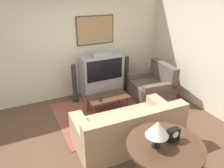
{
  "coord_description": "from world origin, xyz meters",
  "views": [
    {
      "loc": [
        -1.31,
        -3.05,
        2.69
      ],
      "look_at": [
        0.57,
        0.79,
        0.75
      ],
      "focal_mm": 35.0,
      "sensor_mm": 36.0,
      "label": 1
    }
  ],
  "objects_px": {
    "couch": "(128,129)",
    "speaker_tower_left": "(74,85)",
    "console_table": "(165,148)",
    "table_lamp": "(157,129)",
    "speaker_tower_right": "(127,75)",
    "armchair": "(152,88)",
    "tv": "(101,76)",
    "mantel_clock": "(173,135)",
    "coffee_table": "(108,98)"
  },
  "relations": [
    {
      "from": "couch",
      "to": "speaker_tower_left",
      "type": "height_order",
      "value": "speaker_tower_left"
    },
    {
      "from": "couch",
      "to": "console_table",
      "type": "relative_size",
      "value": 1.84
    },
    {
      "from": "table_lamp",
      "to": "speaker_tower_right",
      "type": "height_order",
      "value": "table_lamp"
    },
    {
      "from": "armchair",
      "to": "table_lamp",
      "type": "distance_m",
      "value": 2.85
    },
    {
      "from": "tv",
      "to": "console_table",
      "type": "xyz_separation_m",
      "value": [
        -0.38,
        -3.03,
        0.12
      ]
    },
    {
      "from": "couch",
      "to": "speaker_tower_right",
      "type": "bearing_deg",
      "value": -116.66
    },
    {
      "from": "tv",
      "to": "speaker_tower_right",
      "type": "relative_size",
      "value": 1.21
    },
    {
      "from": "mantel_clock",
      "to": "speaker_tower_left",
      "type": "relative_size",
      "value": 0.2
    },
    {
      "from": "table_lamp",
      "to": "couch",
      "type": "bearing_deg",
      "value": 79.59
    },
    {
      "from": "speaker_tower_left",
      "to": "couch",
      "type": "bearing_deg",
      "value": -78.5
    },
    {
      "from": "tv",
      "to": "console_table",
      "type": "distance_m",
      "value": 3.05
    },
    {
      "from": "table_lamp",
      "to": "speaker_tower_left",
      "type": "height_order",
      "value": "table_lamp"
    },
    {
      "from": "speaker_tower_left",
      "to": "table_lamp",
      "type": "bearing_deg",
      "value": -85.96
    },
    {
      "from": "speaker_tower_left",
      "to": "speaker_tower_right",
      "type": "xyz_separation_m",
      "value": [
        1.47,
        0.0,
        0.0
      ]
    },
    {
      "from": "armchair",
      "to": "speaker_tower_left",
      "type": "distance_m",
      "value": 1.95
    },
    {
      "from": "couch",
      "to": "console_table",
      "type": "xyz_separation_m",
      "value": [
        -0.04,
        -1.05,
        0.39
      ]
    },
    {
      "from": "console_table",
      "to": "couch",
      "type": "bearing_deg",
      "value": 87.76
    },
    {
      "from": "speaker_tower_left",
      "to": "speaker_tower_right",
      "type": "distance_m",
      "value": 1.47
    },
    {
      "from": "armchair",
      "to": "coffee_table",
      "type": "distance_m",
      "value": 1.26
    },
    {
      "from": "couch",
      "to": "table_lamp",
      "type": "xyz_separation_m",
      "value": [
        -0.19,
        -1.03,
        0.74
      ]
    },
    {
      "from": "armchair",
      "to": "console_table",
      "type": "relative_size",
      "value": 1.02
    },
    {
      "from": "coffee_table",
      "to": "console_table",
      "type": "relative_size",
      "value": 0.89
    },
    {
      "from": "armchair",
      "to": "console_table",
      "type": "bearing_deg",
      "value": -27.18
    },
    {
      "from": "console_table",
      "to": "table_lamp",
      "type": "height_order",
      "value": "table_lamp"
    },
    {
      "from": "console_table",
      "to": "speaker_tower_right",
      "type": "relative_size",
      "value": 1.08
    },
    {
      "from": "speaker_tower_right",
      "to": "armchair",
      "type": "bearing_deg",
      "value": -65.83
    },
    {
      "from": "armchair",
      "to": "table_lamp",
      "type": "relative_size",
      "value": 2.74
    },
    {
      "from": "couch",
      "to": "coffee_table",
      "type": "height_order",
      "value": "couch"
    },
    {
      "from": "tv",
      "to": "armchair",
      "type": "height_order",
      "value": "tv"
    },
    {
      "from": "armchair",
      "to": "speaker_tower_right",
      "type": "xyz_separation_m",
      "value": [
        -0.33,
        0.74,
        0.15
      ]
    },
    {
      "from": "couch",
      "to": "table_lamp",
      "type": "height_order",
      "value": "table_lamp"
    },
    {
      "from": "tv",
      "to": "speaker_tower_left",
      "type": "xyz_separation_m",
      "value": [
        -0.74,
        -0.02,
        -0.1
      ]
    },
    {
      "from": "couch",
      "to": "table_lamp",
      "type": "relative_size",
      "value": 4.96
    },
    {
      "from": "console_table",
      "to": "speaker_tower_right",
      "type": "xyz_separation_m",
      "value": [
        1.11,
        3.01,
        -0.21
      ]
    },
    {
      "from": "armchair",
      "to": "mantel_clock",
      "type": "relative_size",
      "value": 5.6
    },
    {
      "from": "tv",
      "to": "coffee_table",
      "type": "bearing_deg",
      "value": -103.71
    },
    {
      "from": "coffee_table",
      "to": "table_lamp",
      "type": "height_order",
      "value": "table_lamp"
    },
    {
      "from": "couch",
      "to": "table_lamp",
      "type": "bearing_deg",
      "value": 81.55
    },
    {
      "from": "couch",
      "to": "mantel_clock",
      "type": "distance_m",
      "value": 1.17
    },
    {
      "from": "coffee_table",
      "to": "tv",
      "type": "bearing_deg",
      "value": 76.29
    },
    {
      "from": "couch",
      "to": "coffee_table",
      "type": "relative_size",
      "value": 2.08
    },
    {
      "from": "speaker_tower_right",
      "to": "tv",
      "type": "bearing_deg",
      "value": 178.6
    },
    {
      "from": "armchair",
      "to": "coffee_table",
      "type": "height_order",
      "value": "armchair"
    },
    {
      "from": "table_lamp",
      "to": "speaker_tower_right",
      "type": "bearing_deg",
      "value": 67.14
    },
    {
      "from": "console_table",
      "to": "mantel_clock",
      "type": "xyz_separation_m",
      "value": [
        0.13,
        0.02,
        0.16
      ]
    },
    {
      "from": "couch",
      "to": "coffee_table",
      "type": "xyz_separation_m",
      "value": [
        0.14,
        1.19,
        0.05
      ]
    },
    {
      "from": "couch",
      "to": "speaker_tower_right",
      "type": "xyz_separation_m",
      "value": [
        1.07,
        1.96,
        0.17
      ]
    },
    {
      "from": "coffee_table",
      "to": "couch",
      "type": "bearing_deg",
      "value": -96.85
    },
    {
      "from": "mantel_clock",
      "to": "speaker_tower_left",
      "type": "height_order",
      "value": "speaker_tower_left"
    },
    {
      "from": "couch",
      "to": "coffee_table",
      "type": "bearing_deg",
      "value": -94.88
    }
  ]
}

